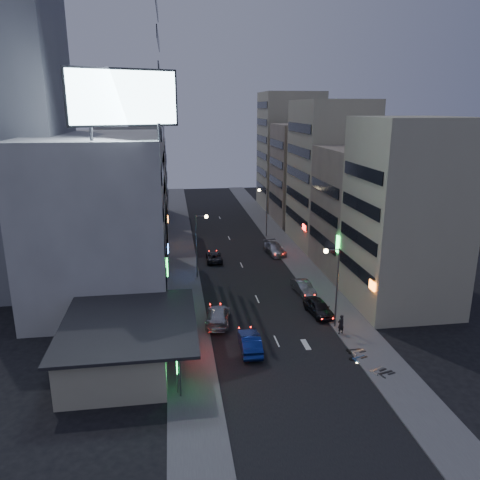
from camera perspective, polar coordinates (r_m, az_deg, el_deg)
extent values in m
plane|color=black|center=(41.05, 5.75, -14.78)|extent=(180.00, 180.00, 0.00)
cube|color=#4C4C4F|center=(67.48, -7.06, -2.24)|extent=(4.00, 120.00, 0.12)
cube|color=#4C4C4F|center=(69.59, 6.23, -1.65)|extent=(4.00, 120.00, 0.12)
cube|color=#AFA989|center=(41.20, -14.63, -12.26)|extent=(8.00, 12.00, 3.60)
cube|color=black|center=(40.22, -13.39, -9.79)|extent=(11.00, 13.00, 0.25)
cube|color=black|center=(40.31, -7.42, -10.43)|extent=(0.12, 4.00, 0.90)
cube|color=#FF1E14|center=(40.31, -7.30, -10.43)|extent=(0.04, 3.70, 0.70)
cube|color=beige|center=(56.04, -16.33, 2.98)|extent=(14.00, 24.00, 18.00)
cube|color=gray|center=(59.78, -25.27, 10.67)|extent=(10.00, 14.00, 34.00)
cube|color=#AFA989|center=(51.88, 19.50, 2.85)|extent=(10.00, 11.00, 20.00)
cube|color=gray|center=(62.64, 14.95, 3.45)|extent=(11.00, 12.00, 16.00)
cube|color=#AFA989|center=(73.90, 10.83, 7.89)|extent=(10.00, 14.00, 22.00)
cube|color=beige|center=(80.19, -13.00, 7.65)|extent=(11.00, 10.00, 20.00)
cube|color=gray|center=(93.41, -12.62, 7.23)|extent=(12.00, 10.00, 15.00)
cube|color=gray|center=(88.49, 7.92, 7.98)|extent=(11.00, 12.00, 18.00)
cube|color=#AFA989|center=(101.71, 6.06, 10.75)|extent=(12.00, 12.00, 24.00)
cylinder|color=#595B60|center=(44.79, -17.71, 12.42)|extent=(0.30, 0.30, 1.50)
cylinder|color=#595B60|center=(44.25, -9.83, 12.89)|extent=(0.30, 0.30, 1.50)
cube|color=black|center=(44.38, -14.05, 16.48)|extent=(9.52, 3.75, 5.00)
cube|color=#BDEDFC|center=(44.17, -13.98, 16.49)|extent=(9.04, 3.34, 4.60)
cylinder|color=#595B60|center=(46.15, 11.74, -5.77)|extent=(0.16, 0.16, 8.00)
cylinder|color=#595B60|center=(44.65, 11.17, -1.17)|extent=(1.40, 0.10, 0.10)
sphere|color=#FFD88C|center=(44.49, 10.44, -1.33)|extent=(0.44, 0.44, 0.44)
cylinder|color=#595B60|center=(58.69, -5.32, -0.80)|extent=(0.16, 0.16, 8.00)
cylinder|color=#595B60|center=(57.74, -4.73, 2.94)|extent=(1.40, 0.10, 0.10)
sphere|color=#FFD88C|center=(57.80, -4.13, 2.86)|extent=(0.44, 0.44, 0.44)
cylinder|color=#595B60|center=(77.58, 3.27, 3.35)|extent=(0.16, 0.16, 8.00)
cylinder|color=#595B60|center=(76.70, 2.80, 6.18)|extent=(1.40, 0.10, 0.10)
sphere|color=#FFD88C|center=(76.60, 2.36, 6.10)|extent=(0.44, 0.44, 0.44)
imported|color=black|center=(49.85, 9.57, -8.11)|extent=(2.49, 4.94, 1.61)
imported|color=gray|center=(55.00, 7.73, -5.77)|extent=(2.08, 4.64, 1.48)
imported|color=#242429|center=(65.84, -3.17, -2.07)|extent=(2.28, 4.68, 1.28)
imported|color=#A5A7AD|center=(69.13, 4.25, -1.07)|extent=(2.89, 5.78, 1.61)
imported|color=navy|center=(42.41, 1.22, -12.35)|extent=(1.88, 5.02, 1.64)
imported|color=#AEB3B6|center=(47.38, -2.71, -9.20)|extent=(3.14, 5.90, 1.63)
imported|color=black|center=(45.99, 12.20, -10.01)|extent=(0.81, 0.65, 1.92)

